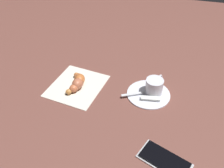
{
  "coord_description": "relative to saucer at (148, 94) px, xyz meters",
  "views": [
    {
      "loc": [
        0.16,
        -0.61,
        0.56
      ],
      "look_at": [
        0.0,
        -0.0,
        0.03
      ],
      "focal_mm": 39.35,
      "sensor_mm": 36.0,
      "label": 1
    }
  ],
  "objects": [
    {
      "name": "teaspoon",
      "position": [
        -0.01,
        -0.0,
        0.01
      ],
      "size": [
        0.12,
        0.07,
        0.01
      ],
      "color": "silver",
      "rests_on": "saucer"
    },
    {
      "name": "croissant",
      "position": [
        -0.24,
        -0.02,
        0.02
      ],
      "size": [
        0.06,
        0.12,
        0.04
      ],
      "color": "#C17D3C",
      "rests_on": "napkin"
    },
    {
      "name": "sugar_packet",
      "position": [
        0.01,
        -0.03,
        0.01
      ],
      "size": [
        0.06,
        0.03,
        0.01
      ],
      "primitive_type": "cube",
      "rotation": [
        0.0,
        0.0,
        6.43
      ],
      "color": "white",
      "rests_on": "saucer"
    },
    {
      "name": "saucer",
      "position": [
        0.0,
        0.0,
        0.0
      ],
      "size": [
        0.14,
        0.14,
        0.01
      ],
      "primitive_type": "cylinder",
      "color": "silver",
      "rests_on": "ground"
    },
    {
      "name": "ground_plane",
      "position": [
        -0.13,
        -0.01,
        -0.0
      ],
      "size": [
        1.8,
        1.8,
        0.0
      ],
      "primitive_type": "plane",
      "color": "brown"
    },
    {
      "name": "espresso_cup",
      "position": [
        0.02,
        0.01,
        0.03
      ],
      "size": [
        0.06,
        0.08,
        0.05
      ],
      "color": "silver",
      "rests_on": "saucer"
    },
    {
      "name": "cell_phone",
      "position": [
        0.08,
        -0.24,
        0.0
      ],
      "size": [
        0.15,
        0.11,
        0.01
      ],
      "color": "#B5B5BA",
      "rests_on": "ground"
    },
    {
      "name": "napkin",
      "position": [
        -0.25,
        -0.02,
        -0.0
      ],
      "size": [
        0.2,
        0.21,
        0.0
      ],
      "primitive_type": "cube",
      "rotation": [
        0.0,
        0.0,
        -0.15
      ],
      "color": "silver",
      "rests_on": "ground"
    }
  ]
}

